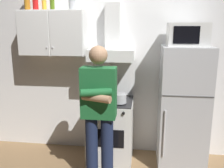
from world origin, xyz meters
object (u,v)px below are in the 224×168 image
upper_cabinet (54,33)px  bottle_olive_oil (52,1)px  bottle_spice_jar (44,5)px  bottle_soda_red (35,0)px  microwave (187,35)px  person_standing (99,113)px  refrigerator (183,108)px  cooking_pot (119,98)px  range_hood (112,45)px  stove_oven (111,130)px  bottle_canister_steel (72,3)px

upper_cabinet → bottle_olive_oil: (0.00, -0.02, 0.41)m
upper_cabinet → bottle_olive_oil: 0.41m
bottle_spice_jar → bottle_soda_red: size_ratio=0.56×
microwave → person_standing: (-1.00, -0.62, -0.84)m
refrigerator → bottle_spice_jar: (-1.87, 0.14, 1.32)m
person_standing → cooking_pot: size_ratio=5.81×
refrigerator → microwave: (-0.00, 0.02, 0.94)m
range_hood → bottle_spice_jar: bottle_spice_jar is taller
microwave → cooking_pot: 1.16m
bottle_olive_oil → bottle_soda_red: (-0.23, -0.00, 0.02)m
bottle_spice_jar → bottle_olive_oil: size_ratio=0.63×
upper_cabinet → microwave: size_ratio=1.88×
stove_oven → bottle_spice_jar: bearing=171.1°
cooking_pot → bottle_soda_red: (-1.16, 0.23, 1.25)m
refrigerator → bottle_spice_jar: bearing=175.6°
stove_oven → bottle_canister_steel: bearing=168.4°
refrigerator → person_standing: (-1.00, -0.61, 0.10)m
bottle_soda_red → bottle_spice_jar: bearing=20.2°
microwave → bottle_canister_steel: bottle_canister_steel is taller
bottle_olive_oil → bottle_canister_steel: 0.27m
upper_cabinet → microwave: 1.75m
stove_oven → range_hood: size_ratio=1.17×
refrigerator → person_standing: person_standing is taller
bottle_canister_steel → stove_oven: bearing=-11.6°
range_hood → bottle_soda_red: bearing=-178.9°
stove_oven → range_hood: (0.00, 0.13, 1.16)m
bottle_canister_steel → person_standing: bearing=-56.4°
person_standing → bottle_olive_oil: (-0.75, 0.72, 1.26)m
stove_oven → person_standing: person_standing is taller
bottle_olive_oil → range_hood: bearing=1.2°
range_hood → bottle_canister_steel: 0.75m
upper_cabinet → range_hood: bearing=0.1°
stove_oven → refrigerator: 1.02m
upper_cabinet → bottle_spice_jar: (-0.12, 0.02, 0.37)m
stove_oven → upper_cabinet: bearing=171.1°
range_hood → microwave: (0.95, -0.11, 0.14)m
bottle_soda_red → person_standing: bearing=-36.1°
person_standing → bottle_soda_red: bearing=143.9°
upper_cabinet → range_hood: (0.80, 0.00, -0.15)m
bottle_canister_steel → microwave: bearing=-3.4°
range_hood → bottle_olive_oil: (-0.80, -0.02, 0.57)m
stove_oven → person_standing: size_ratio=0.53×
upper_cabinet → bottle_spice_jar: bearing=170.9°
refrigerator → bottle_canister_steel: bottle_canister_steel is taller
bottle_spice_jar → bottle_olive_oil: bearing=-15.6°
bottle_spice_jar → bottle_canister_steel: (0.40, -0.04, 0.01)m
cooking_pot → bottle_canister_steel: (-0.65, 0.23, 1.20)m
upper_cabinet → refrigerator: 2.00m
bottle_canister_steel → bottle_soda_red: bearing=-179.9°
upper_cabinet → bottle_spice_jar: size_ratio=5.87×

